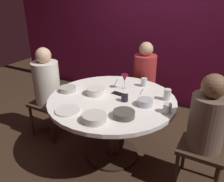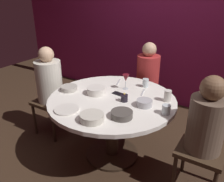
{
  "view_description": "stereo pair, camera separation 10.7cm",
  "coord_description": "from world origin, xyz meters",
  "views": [
    {
      "loc": [
        1.05,
        -1.9,
        1.78
      ],
      "look_at": [
        0.0,
        0.0,
        0.81
      ],
      "focal_mm": 36.86,
      "sensor_mm": 36.0,
      "label": 1
    },
    {
      "loc": [
        1.14,
        -1.84,
        1.78
      ],
      "look_at": [
        0.0,
        0.0,
        0.81
      ],
      "focal_mm": 36.86,
      "sensor_mm": 36.0,
      "label": 2
    }
  ],
  "objects": [
    {
      "name": "ground_plane",
      "position": [
        0.0,
        0.0,
        0.0
      ],
      "size": [
        8.0,
        8.0,
        0.0
      ],
      "primitive_type": "plane",
      "color": "#382619"
    },
    {
      "name": "back_wall",
      "position": [
        0.0,
        1.7,
        1.3
      ],
      "size": [
        6.0,
        0.1,
        2.6
      ],
      "primitive_type": "cube",
      "color": "maroon",
      "rests_on": "ground"
    },
    {
      "name": "dining_table",
      "position": [
        0.0,
        0.0,
        0.58
      ],
      "size": [
        1.34,
        1.34,
        0.73
      ],
      "color": "white",
      "rests_on": "ground"
    },
    {
      "name": "seated_diner_left",
      "position": [
        -0.92,
        0.0,
        0.72
      ],
      "size": [
        0.4,
        0.4,
        1.16
      ],
      "rotation": [
        0.0,
        0.0,
        6.28
      ],
      "color": "#3F2D1E",
      "rests_on": "ground"
    },
    {
      "name": "seated_diner_back",
      "position": [
        0.0,
        0.93,
        0.71
      ],
      "size": [
        0.4,
        0.4,
        1.15
      ],
      "rotation": [
        0.0,
        0.0,
        4.71
      ],
      "color": "#3F2D1E",
      "rests_on": "ground"
    },
    {
      "name": "seated_diner_right",
      "position": [
        0.94,
        0.0,
        0.72
      ],
      "size": [
        0.4,
        0.4,
        1.16
      ],
      "rotation": [
        0.0,
        0.0,
        3.14
      ],
      "color": "#3F2D1E",
      "rests_on": "ground"
    },
    {
      "name": "candle_holder",
      "position": [
        0.15,
        0.0,
        0.77
      ],
      "size": [
        0.07,
        0.07,
        0.09
      ],
      "color": "black",
      "rests_on": "dining_table"
    },
    {
      "name": "wine_glass",
      "position": [
        0.01,
        0.28,
        0.86
      ],
      "size": [
        0.08,
        0.08,
        0.18
      ],
      "color": "silver",
      "rests_on": "dining_table"
    },
    {
      "name": "dinner_plate",
      "position": [
        -0.23,
        -0.45,
        0.74
      ],
      "size": [
        0.24,
        0.24,
        0.01
      ],
      "primitive_type": "cylinder",
      "color": "silver",
      "rests_on": "dining_table"
    },
    {
      "name": "cell_phone",
      "position": [
        0.01,
        0.12,
        0.74
      ],
      "size": [
        0.15,
        0.09,
        0.01
      ],
      "primitive_type": "cube",
      "rotation": [
        0.0,
        0.0,
        4.6
      ],
      "color": "black",
      "rests_on": "dining_table"
    },
    {
      "name": "bowl_serving_large",
      "position": [
        0.36,
        0.01,
        0.76
      ],
      "size": [
        0.15,
        0.15,
        0.06
      ],
      "primitive_type": "cylinder",
      "color": "#B7B7BC",
      "rests_on": "dining_table"
    },
    {
      "name": "bowl_salad_center",
      "position": [
        -0.2,
        -0.0,
        0.77
      ],
      "size": [
        0.2,
        0.2,
        0.07
      ],
      "primitive_type": "cylinder",
      "color": "silver",
      "rests_on": "dining_table"
    },
    {
      "name": "bowl_small_white",
      "position": [
        0.09,
        -0.48,
        0.76
      ],
      "size": [
        0.21,
        0.21,
        0.06
      ],
      "primitive_type": "cylinder",
      "color": "beige",
      "rests_on": "dining_table"
    },
    {
      "name": "bowl_sauce_side",
      "position": [
        0.28,
        -0.29,
        0.76
      ],
      "size": [
        0.2,
        0.2,
        0.06
      ],
      "primitive_type": "cylinder",
      "color": "#4C4742",
      "rests_on": "dining_table"
    },
    {
      "name": "bowl_rice_portion",
      "position": [
        -0.52,
        -0.08,
        0.76
      ],
      "size": [
        0.18,
        0.18,
        0.05
      ],
      "primitive_type": "cylinder",
      "color": "#B2ADA3",
      "rests_on": "dining_table"
    },
    {
      "name": "cup_near_candle",
      "position": [
        0.59,
        -0.02,
        0.78
      ],
      "size": [
        0.08,
        0.08,
        0.09
      ],
      "primitive_type": "cylinder",
      "color": "silver",
      "rests_on": "dining_table"
    },
    {
      "name": "cup_by_left_diner",
      "position": [
        0.17,
        0.46,
        0.78
      ],
      "size": [
        0.07,
        0.07,
        0.1
      ],
      "primitive_type": "cylinder",
      "color": "silver",
      "rests_on": "dining_table"
    },
    {
      "name": "cup_by_right_diner",
      "position": [
        0.51,
        0.24,
        0.79
      ],
      "size": [
        0.07,
        0.07,
        0.12
      ],
      "primitive_type": "cylinder",
      "color": "silver",
      "rests_on": "dining_table"
    },
    {
      "name": "fork_near_plate",
      "position": [
        -0.17,
        0.42,
        0.73
      ],
      "size": [
        0.07,
        0.18,
        0.01
      ],
      "primitive_type": "cube",
      "rotation": [
        0.0,
        0.0,
        0.31
      ],
      "color": "#B7B7BC",
      "rests_on": "dining_table"
    },
    {
      "name": "knife_near_plate",
      "position": [
        0.22,
        0.29,
        0.73
      ],
      "size": [
        0.06,
        0.18,
        0.01
      ],
      "primitive_type": "cube",
      "rotation": [
        0.0,
        0.0,
        0.23
      ],
      "color": "#B7B7BC",
      "rests_on": "dining_table"
    }
  ]
}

